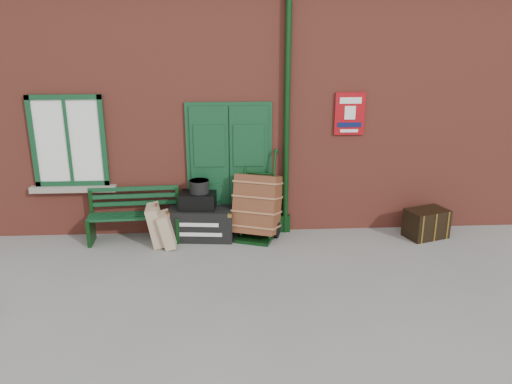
{
  "coord_description": "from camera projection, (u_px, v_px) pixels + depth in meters",
  "views": [
    {
      "loc": [
        -0.34,
        -6.66,
        3.32
      ],
      "look_at": [
        0.1,
        0.6,
        1.0
      ],
      "focal_mm": 35.0,
      "sensor_mm": 36.0,
      "label": 1
    }
  ],
  "objects": [
    {
      "name": "station_building",
      "position": [
        243.0,
        94.0,
        10.02
      ],
      "size": [
        10.3,
        4.3,
        4.36
      ],
      "color": "brown",
      "rests_on": "ground"
    },
    {
      "name": "dark_trunk",
      "position": [
        426.0,
        223.0,
        8.45
      ],
      "size": [
        0.78,
        0.63,
        0.49
      ],
      "primitive_type": "cube",
      "rotation": [
        0.0,
        0.0,
        0.33
      ],
      "color": "black",
      "rests_on": "ground"
    },
    {
      "name": "ground",
      "position": [
        252.0,
        269.0,
        7.36
      ],
      "size": [
        80.0,
        80.0,
        0.0
      ],
      "primitive_type": "plane",
      "color": "gray",
      "rests_on": "ground"
    },
    {
      "name": "suitcase_front",
      "position": [
        167.0,
        230.0,
        8.05
      ],
      "size": [
        0.32,
        0.44,
        0.58
      ],
      "primitive_type": "cube",
      "rotation": [
        0.0,
        -0.23,
        0.06
      ],
      "color": "tan",
      "rests_on": "ground"
    },
    {
      "name": "suitcase_back",
      "position": [
        156.0,
        225.0,
        8.12
      ],
      "size": [
        0.33,
        0.48,
        0.68
      ],
      "primitive_type": "cube",
      "rotation": [
        0.0,
        -0.18,
        0.06
      ],
      "color": "tan",
      "rests_on": "ground"
    },
    {
      "name": "strongbox",
      "position": [
        198.0,
        200.0,
        8.3
      ],
      "size": [
        0.63,
        0.48,
        0.27
      ],
      "primitive_type": "cube",
      "rotation": [
        0.0,
        0.0,
        -0.1
      ],
      "color": "black",
      "rests_on": "houdini_trunk"
    },
    {
      "name": "houdini_trunk",
      "position": [
        202.0,
        223.0,
        8.42
      ],
      "size": [
        1.12,
        0.69,
        0.53
      ],
      "primitive_type": "cube",
      "rotation": [
        0.0,
        0.0,
        -0.1
      ],
      "color": "black",
      "rests_on": "ground"
    },
    {
      "name": "bench",
      "position": [
        134.0,
        213.0,
        8.29
      ],
      "size": [
        1.5,
        0.54,
        0.92
      ],
      "rotation": [
        0.0,
        0.0,
        0.05
      ],
      "color": "#103D20",
      "rests_on": "ground"
    },
    {
      "name": "hatbox",
      "position": [
        199.0,
        186.0,
        8.22
      ],
      "size": [
        0.35,
        0.35,
        0.21
      ],
      "primitive_type": "cylinder",
      "rotation": [
        0.0,
        0.0,
        -0.1
      ],
      "color": "black",
      "rests_on": "strongbox"
    },
    {
      "name": "porter_trolley",
      "position": [
        257.0,
        205.0,
        8.36
      ],
      "size": [
        0.92,
        0.96,
        1.46
      ],
      "rotation": [
        0.0,
        0.0,
        -0.34
      ],
      "color": "black",
      "rests_on": "ground"
    }
  ]
}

